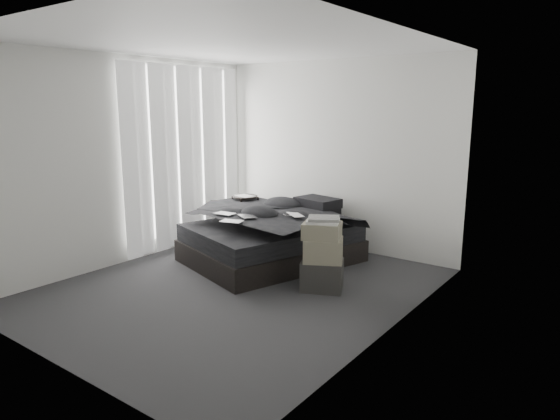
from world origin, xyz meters
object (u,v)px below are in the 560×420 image
Objects in this scene: bed at (271,250)px; laptop at (292,210)px; box_lower at (322,275)px; side_stand at (245,219)px.

laptop is (0.37, -0.06, 0.60)m from bed.
laptop is 1.01m from box_lower.
laptop is 1.46m from side_stand.
laptop is 0.73× the size of box_lower.
side_stand is (-0.90, 0.54, 0.20)m from bed.
bed is 2.98× the size of side_stand.
side_stand is at bearing 166.36° from bed.
laptop reaches higher than bed.
bed is at bearing 155.51° from box_lower.
side_stand reaches higher than box_lower.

